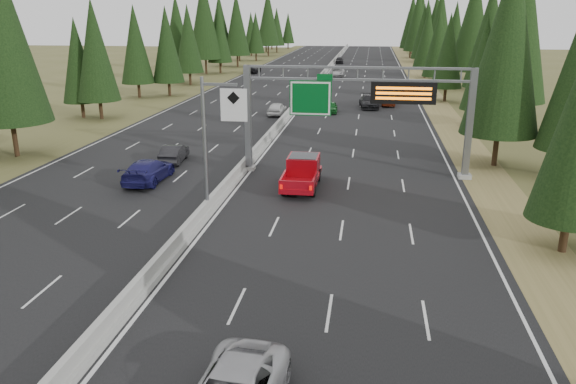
# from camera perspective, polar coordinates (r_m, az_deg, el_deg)

# --- Properties ---
(road) EXTENTS (32.00, 260.00, 0.08)m
(road) POSITION_cam_1_polar(r_m,az_deg,el_deg) (86.52, 2.17, 10.09)
(road) COLOR black
(road) RESTS_ON ground
(shoulder_right) EXTENTS (3.60, 260.00, 0.06)m
(shoulder_right) POSITION_cam_1_polar(r_m,az_deg,el_deg) (86.45, 14.15, 9.56)
(shoulder_right) COLOR olive
(shoulder_right) RESTS_ON ground
(shoulder_left) EXTENTS (3.60, 260.00, 0.06)m
(shoulder_left) POSITION_cam_1_polar(r_m,az_deg,el_deg) (90.18, -9.33, 10.17)
(shoulder_left) COLOR brown
(shoulder_left) RESTS_ON ground
(median_barrier) EXTENTS (0.70, 260.00, 0.85)m
(median_barrier) POSITION_cam_1_polar(r_m,az_deg,el_deg) (86.47, 2.17, 10.33)
(median_barrier) COLOR gray
(median_barrier) RESTS_ON road
(sign_gantry) EXTENTS (16.75, 0.98, 7.80)m
(sign_gantry) POSITION_cam_1_polar(r_m,az_deg,el_deg) (40.62, 7.87, 8.83)
(sign_gantry) COLOR slate
(sign_gantry) RESTS_ON road
(hov_sign_pole) EXTENTS (2.80, 0.50, 8.00)m
(hov_sign_pole) POSITION_cam_1_polar(r_m,az_deg,el_deg) (32.15, -7.52, 5.55)
(hov_sign_pole) COLOR slate
(hov_sign_pole) RESTS_ON road
(tree_row_right) EXTENTS (11.49, 238.14, 18.47)m
(tree_row_right) POSITION_cam_1_polar(r_m,az_deg,el_deg) (77.86, 18.49, 15.17)
(tree_row_right) COLOR black
(tree_row_right) RESTS_ON ground
(tree_row_left) EXTENTS (12.03, 239.71, 18.87)m
(tree_row_left) POSITION_cam_1_polar(r_m,az_deg,el_deg) (75.58, -16.77, 15.12)
(tree_row_left) COLOR black
(tree_row_left) RESTS_ON ground
(red_pickup) EXTENTS (2.20, 6.15, 2.01)m
(red_pickup) POSITION_cam_1_polar(r_m,az_deg,el_deg) (38.43, 1.50, 2.26)
(red_pickup) COLOR black
(red_pickup) RESTS_ON road
(car_ahead_green) EXTENTS (1.67, 3.89, 1.31)m
(car_ahead_green) POSITION_cam_1_polar(r_m,az_deg,el_deg) (68.06, 4.37, 8.58)
(car_ahead_green) COLOR #13561C
(car_ahead_green) RESTS_ON road
(car_ahead_dkred) EXTENTS (1.84, 4.86, 1.58)m
(car_ahead_dkred) POSITION_cam_1_polar(r_m,az_deg,el_deg) (74.55, 10.10, 9.26)
(car_ahead_dkred) COLOR #5A1C0C
(car_ahead_dkred) RESTS_ON road
(car_ahead_dkgrey) EXTENTS (2.72, 5.58, 1.57)m
(car_ahead_dkgrey) POSITION_cam_1_polar(r_m,az_deg,el_deg) (72.22, 8.22, 9.08)
(car_ahead_dkgrey) COLOR black
(car_ahead_dkgrey) RESTS_ON road
(car_ahead_white) EXTENTS (2.76, 5.80, 1.60)m
(car_ahead_white) POSITION_cam_1_polar(r_m,az_deg,el_deg) (108.55, 4.99, 12.01)
(car_ahead_white) COLOR silver
(car_ahead_white) RESTS_ON road
(car_ahead_far) EXTENTS (2.12, 4.74, 1.58)m
(car_ahead_far) POSITION_cam_1_polar(r_m,az_deg,el_deg) (138.39, 5.25, 13.20)
(car_ahead_far) COLOR black
(car_ahead_far) RESTS_ON road
(car_onc_near) EXTENTS (1.89, 4.44, 1.42)m
(car_onc_near) POSITION_cam_1_polar(r_m,az_deg,el_deg) (45.66, -11.51, 3.88)
(car_onc_near) COLOR black
(car_onc_near) RESTS_ON road
(car_onc_blue) EXTENTS (2.32, 5.60, 1.62)m
(car_onc_blue) POSITION_cam_1_polar(r_m,az_deg,el_deg) (40.59, -14.01, 2.13)
(car_onc_blue) COLOR navy
(car_onc_blue) RESTS_ON road
(car_onc_white) EXTENTS (1.97, 4.42, 1.48)m
(car_onc_white) POSITION_cam_1_polar(r_m,az_deg,el_deg) (66.29, -1.11, 8.46)
(car_onc_white) COLOR silver
(car_onc_white) RESTS_ON road
(car_onc_far) EXTENTS (2.74, 5.85, 1.62)m
(car_onc_far) POSITION_cam_1_polar(r_m,az_deg,el_deg) (115.52, -3.64, 12.38)
(car_onc_far) COLOR black
(car_onc_far) RESTS_ON road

